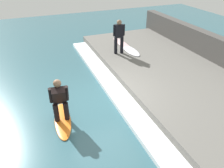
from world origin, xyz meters
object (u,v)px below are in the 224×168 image
object	(u,v)px
surfboard_waiting_near	(131,50)
surfboard_spare	(122,43)
surfer_waiting_near	(119,35)
surfboard_riding	(63,120)
surfer_riding	(59,99)

from	to	relation	value
surfboard_waiting_near	surfboard_spare	size ratio (longest dim) A/B	0.79
surfer_waiting_near	surfboard_waiting_near	xyz separation A→B (m)	(0.68, 0.04, -0.88)
surfboard_riding	surfboard_waiting_near	world-z (taller)	surfboard_waiting_near
surfboard_riding	surfboard_spare	xyz separation A→B (m)	(4.15, 4.64, 0.40)
surfboard_riding	surfboard_spare	bearing A→B (deg)	48.21
surfboard_riding	surfboard_waiting_near	xyz separation A→B (m)	(4.15, 3.58, 0.40)
surfer_riding	surfboard_spare	distance (m)	6.24
surfer_waiting_near	surfer_riding	bearing A→B (deg)	-134.45
surfboard_riding	surfer_waiting_near	bearing A→B (deg)	45.55
surfer_waiting_near	surfboard_waiting_near	bearing A→B (deg)	3.27
surfboard_spare	surfer_waiting_near	bearing A→B (deg)	-121.55
surfer_riding	surfer_waiting_near	distance (m)	4.98
surfer_riding	surfboard_spare	xyz separation A→B (m)	(4.15, 4.64, -0.43)
surfboard_waiting_near	surfer_riding	bearing A→B (deg)	-139.23
surfer_riding	surfboard_spare	bearing A→B (deg)	48.21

